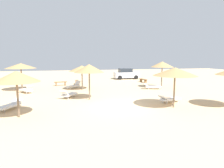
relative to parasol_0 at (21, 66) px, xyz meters
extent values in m
plane|color=#DBBA8C|center=(8.48, -8.57, -2.61)|extent=(80.00, 80.00, 0.00)
cylinder|color=#75604C|center=(0.00, 0.00, -1.37)|extent=(0.12, 0.12, 2.47)
cone|color=tan|center=(0.00, 0.00, 0.03)|extent=(3.10, 3.10, 0.53)
torus|color=red|center=(0.22, 0.00, -1.27)|extent=(0.71, 0.20, 0.70)
cylinder|color=#75604C|center=(11.95, -9.87, -1.43)|extent=(0.12, 0.12, 2.35)
cone|color=tan|center=(11.95, -9.87, -0.07)|extent=(3.01, 3.01, 0.58)
cylinder|color=#75604C|center=(15.30, -1.55, -1.36)|extent=(0.12, 0.12, 2.49)
cone|color=tan|center=(15.30, -1.55, 0.11)|extent=(2.62, 2.62, 0.65)
cylinder|color=#75604C|center=(1.82, -9.84, -1.51)|extent=(0.12, 0.12, 2.20)
cone|color=tan|center=(1.82, -9.84, -0.19)|extent=(2.64, 2.64, 0.64)
cylinder|color=#75604C|center=(6.46, -5.93, -1.42)|extent=(0.12, 0.12, 2.38)
cone|color=tan|center=(6.46, -5.93, 0.01)|extent=(2.46, 2.46, 0.67)
cylinder|color=#75604C|center=(6.26, -0.77, -1.55)|extent=(0.12, 0.12, 2.12)
cone|color=tan|center=(6.26, -0.77, -0.28)|extent=(2.79, 2.79, 0.61)
cube|color=white|center=(0.62, -1.46, -2.33)|extent=(1.52, 1.75, 0.12)
cube|color=white|center=(1.09, -2.10, -2.04)|extent=(0.74, 0.69, 0.49)
cylinder|color=silver|center=(1.15, -1.81, -2.50)|extent=(0.06, 0.06, 0.22)
cylinder|color=silver|center=(0.79, -2.07, -2.50)|extent=(0.06, 0.06, 0.22)
cylinder|color=silver|center=(0.44, -0.84, -2.50)|extent=(0.06, 0.06, 0.22)
cylinder|color=silver|center=(0.09, -1.10, -2.50)|extent=(0.06, 0.06, 0.22)
cube|color=white|center=(12.53, -8.45, -2.33)|extent=(1.81, 1.09, 0.12)
cube|color=white|center=(11.76, -8.67, -2.13)|extent=(0.67, 0.76, 0.34)
cylinder|color=silver|center=(12.02, -8.83, -2.50)|extent=(0.06, 0.06, 0.22)
cylinder|color=silver|center=(11.89, -8.41, -2.50)|extent=(0.06, 0.06, 0.22)
cylinder|color=silver|center=(13.17, -8.50, -2.50)|extent=(0.06, 0.06, 0.22)
cylinder|color=silver|center=(13.05, -8.07, -2.50)|extent=(0.06, 0.06, 0.22)
cube|color=white|center=(14.00, -2.18, -2.33)|extent=(1.81, 1.05, 0.12)
cube|color=white|center=(13.23, -1.98, -2.14)|extent=(0.67, 0.75, 0.32)
cylinder|color=silver|center=(13.37, -2.24, -2.50)|extent=(0.06, 0.06, 0.22)
cylinder|color=silver|center=(13.48, -1.81, -2.50)|extent=(0.06, 0.06, 0.22)
cylinder|color=silver|center=(14.53, -2.54, -2.50)|extent=(0.06, 0.06, 0.22)
cylinder|color=silver|center=(14.64, -2.12, -2.50)|extent=(0.06, 0.06, 0.22)
cube|color=white|center=(0.80, -8.00, -2.33)|extent=(1.34, 1.81, 0.12)
cube|color=white|center=(1.16, -7.28, -2.15)|extent=(0.81, 0.76, 0.31)
cylinder|color=silver|center=(0.87, -7.36, -2.50)|extent=(0.06, 0.06, 0.22)
cylinder|color=silver|center=(1.27, -7.56, -2.50)|extent=(0.06, 0.06, 0.22)
cylinder|color=silver|center=(0.72, -8.63, -2.50)|extent=(0.06, 0.06, 0.22)
cube|color=white|center=(4.84, -4.78, -2.33)|extent=(1.46, 1.77, 0.12)
cube|color=white|center=(4.41, -5.45, -2.07)|extent=(0.77, 0.71, 0.46)
cylinder|color=silver|center=(4.70, -5.41, -2.50)|extent=(0.06, 0.06, 0.22)
cylinder|color=silver|center=(4.33, -5.17, -2.50)|extent=(0.06, 0.06, 0.22)
cylinder|color=silver|center=(5.35, -4.40, -2.50)|extent=(0.06, 0.06, 0.22)
cylinder|color=silver|center=(4.98, -4.16, -2.50)|extent=(0.06, 0.06, 0.22)
cube|color=white|center=(5.28, 0.27, -2.33)|extent=(1.70, 1.61, 0.12)
cube|color=white|center=(5.88, 0.81, -2.05)|extent=(0.73, 0.75, 0.48)
cylinder|color=silver|center=(5.59, 0.84, -2.50)|extent=(0.06, 0.06, 0.22)
cylinder|color=silver|center=(5.88, 0.51, -2.50)|extent=(0.06, 0.06, 0.22)
cylinder|color=silver|center=(4.69, 0.04, -2.50)|extent=(0.06, 0.06, 0.22)
cylinder|color=silver|center=(4.98, -0.29, -2.50)|extent=(0.06, 0.06, 0.22)
cube|color=brown|center=(5.91, 3.71, -2.16)|extent=(0.43, 1.51, 0.08)
cube|color=brown|center=(5.90, 3.16, -2.40)|extent=(0.36, 0.13, 0.41)
cube|color=brown|center=(5.92, 4.26, -2.40)|extent=(0.36, 0.13, 0.41)
cube|color=brown|center=(15.11, 3.53, -2.16)|extent=(0.68, 1.55, 0.08)
cube|color=brown|center=(15.22, 2.99, -2.40)|extent=(0.38, 0.19, 0.41)
cube|color=brown|center=(15.00, 4.07, -2.40)|extent=(0.38, 0.19, 0.41)
cube|color=brown|center=(3.85, 2.92, -2.16)|extent=(1.54, 0.58, 0.08)
cube|color=brown|center=(3.31, 2.85, -2.40)|extent=(0.16, 0.37, 0.41)
cube|color=brown|center=(4.40, 2.99, -2.40)|extent=(0.16, 0.37, 0.41)
cube|color=silver|center=(14.13, 8.33, -1.94)|extent=(4.00, 1.70, 0.90)
cube|color=#262D38|center=(13.93, 8.33, -1.19)|extent=(2.00, 1.56, 0.60)
cylinder|color=black|center=(15.48, 9.21, -2.29)|extent=(0.64, 0.22, 0.64)
cylinder|color=black|center=(15.48, 7.45, -2.29)|extent=(0.64, 0.22, 0.64)
cylinder|color=black|center=(12.78, 9.21, -2.29)|extent=(0.64, 0.22, 0.64)
cylinder|color=black|center=(12.78, 7.45, -2.29)|extent=(0.64, 0.22, 0.64)
camera|label=1|loc=(4.68, -21.93, 0.92)|focal=31.16mm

